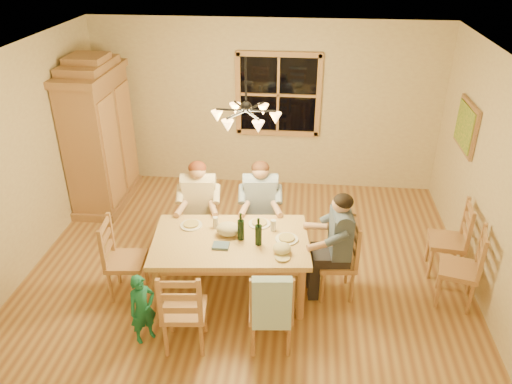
# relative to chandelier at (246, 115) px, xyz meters

# --- Properties ---
(floor) EXTENTS (5.50, 5.50, 0.00)m
(floor) POSITION_rel_chandelier_xyz_m (0.00, 0.00, -2.08)
(floor) COLOR #935B35
(floor) RESTS_ON ground
(ceiling) EXTENTS (5.50, 5.00, 0.02)m
(ceiling) POSITION_rel_chandelier_xyz_m (0.00, 0.00, 0.62)
(ceiling) COLOR white
(ceiling) RESTS_ON wall_back
(wall_back) EXTENTS (5.50, 0.02, 2.70)m
(wall_back) POSITION_rel_chandelier_xyz_m (0.00, 2.50, -0.73)
(wall_back) COLOR #CBB38F
(wall_back) RESTS_ON floor
(wall_left) EXTENTS (0.02, 5.00, 2.70)m
(wall_left) POSITION_rel_chandelier_xyz_m (-2.75, 0.00, -0.73)
(wall_left) COLOR #CBB38F
(wall_left) RESTS_ON floor
(wall_right) EXTENTS (0.02, 5.00, 2.70)m
(wall_right) POSITION_rel_chandelier_xyz_m (2.75, 0.00, -0.73)
(wall_right) COLOR #CBB38F
(wall_right) RESTS_ON floor
(window) EXTENTS (1.30, 0.06, 1.30)m
(window) POSITION_rel_chandelier_xyz_m (0.20, 2.47, -0.53)
(window) COLOR black
(window) RESTS_ON wall_back
(painting) EXTENTS (0.06, 0.78, 0.64)m
(painting) POSITION_rel_chandelier_xyz_m (2.71, 1.20, -0.48)
(painting) COLOR #8B5E3C
(painting) RESTS_ON wall_right
(chandelier) EXTENTS (0.77, 0.68, 0.71)m
(chandelier) POSITION_rel_chandelier_xyz_m (0.00, 0.00, 0.00)
(chandelier) COLOR black
(chandelier) RESTS_ON ceiling
(armoire) EXTENTS (0.66, 1.40, 2.30)m
(armoire) POSITION_rel_chandelier_xyz_m (-2.42, 1.60, -1.02)
(armoire) COLOR #8B5E3C
(armoire) RESTS_ON floor
(dining_table) EXTENTS (1.86, 1.25, 0.76)m
(dining_table) POSITION_rel_chandelier_xyz_m (-0.13, -0.46, -1.42)
(dining_table) COLOR tan
(dining_table) RESTS_ON floor
(chair_far_left) EXTENTS (0.48, 0.46, 0.99)m
(chair_far_left) POSITION_rel_chandelier_xyz_m (-0.66, 0.32, -1.77)
(chair_far_left) COLOR #AE7A4C
(chair_far_left) RESTS_ON floor
(chair_far_right) EXTENTS (0.48, 0.46, 0.99)m
(chair_far_right) POSITION_rel_chandelier_xyz_m (0.12, 0.40, -1.77)
(chair_far_right) COLOR #AE7A4C
(chair_far_right) RESTS_ON floor
(chair_near_left) EXTENTS (0.48, 0.46, 0.99)m
(chair_near_left) POSITION_rel_chandelier_xyz_m (-0.49, -1.33, -1.77)
(chair_near_left) COLOR #AE7A4C
(chair_near_left) RESTS_ON floor
(chair_near_right) EXTENTS (0.48, 0.46, 0.99)m
(chair_near_right) POSITION_rel_chandelier_xyz_m (0.39, -1.24, -1.77)
(chair_near_right) COLOR #AE7A4C
(chair_near_right) RESTS_ON floor
(chair_end_left) EXTENTS (0.46, 0.48, 0.99)m
(chair_end_left) POSITION_rel_chandelier_xyz_m (-1.35, -0.58, -1.77)
(chair_end_left) COLOR #AE7A4C
(chair_end_left) RESTS_ON floor
(chair_end_right) EXTENTS (0.46, 0.48, 0.99)m
(chair_end_right) POSITION_rel_chandelier_xyz_m (1.08, -0.33, -1.77)
(chair_end_right) COLOR #AE7A4C
(chair_end_right) RESTS_ON floor
(adult_woman) EXTENTS (0.42, 0.46, 0.87)m
(adult_woman) POSITION_rel_chandelier_xyz_m (-0.66, 0.32, -1.24)
(adult_woman) COLOR beige
(adult_woman) RESTS_ON floor
(adult_plaid_man) EXTENTS (0.42, 0.46, 0.87)m
(adult_plaid_man) POSITION_rel_chandelier_xyz_m (0.12, 0.40, -1.24)
(adult_plaid_man) COLOR #304F86
(adult_plaid_man) RESTS_ON floor
(adult_slate_man) EXTENTS (0.46, 0.42, 0.87)m
(adult_slate_man) POSITION_rel_chandelier_xyz_m (1.08, -0.33, -1.24)
(adult_slate_man) COLOR #465570
(adult_slate_man) RESTS_ON floor
(towel) EXTENTS (0.39, 0.14, 0.58)m
(towel) POSITION_rel_chandelier_xyz_m (0.41, -1.43, -1.38)
(towel) COLOR #AFD9EE
(towel) RESTS_ON chair_near_right
(wine_bottle_a) EXTENTS (0.08, 0.08, 0.33)m
(wine_bottle_a) POSITION_rel_chandelier_xyz_m (-0.02, -0.44, -1.15)
(wine_bottle_a) COLOR black
(wine_bottle_a) RESTS_ON dining_table
(wine_bottle_b) EXTENTS (0.08, 0.08, 0.33)m
(wine_bottle_b) POSITION_rel_chandelier_xyz_m (0.19, -0.52, -1.15)
(wine_bottle_b) COLOR black
(wine_bottle_b) RESTS_ON dining_table
(plate_woman) EXTENTS (0.26, 0.26, 0.02)m
(plate_woman) POSITION_rel_chandelier_xyz_m (-0.64, -0.23, -1.31)
(plate_woman) COLOR white
(plate_woman) RESTS_ON dining_table
(plate_plaid) EXTENTS (0.26, 0.26, 0.02)m
(plate_plaid) POSITION_rel_chandelier_xyz_m (0.16, -0.11, -1.31)
(plate_plaid) COLOR white
(plate_plaid) RESTS_ON dining_table
(plate_slate) EXTENTS (0.26, 0.26, 0.02)m
(plate_slate) POSITION_rel_chandelier_xyz_m (0.50, -0.41, -1.31)
(plate_slate) COLOR white
(plate_slate) RESTS_ON dining_table
(wine_glass_a) EXTENTS (0.06, 0.06, 0.14)m
(wine_glass_a) POSITION_rel_chandelier_xyz_m (-0.34, -0.23, -1.25)
(wine_glass_a) COLOR silver
(wine_glass_a) RESTS_ON dining_table
(wine_glass_b) EXTENTS (0.06, 0.06, 0.14)m
(wine_glass_b) POSITION_rel_chandelier_xyz_m (0.33, -0.23, -1.25)
(wine_glass_b) COLOR silver
(wine_glass_b) RESTS_ON dining_table
(cap) EXTENTS (0.20, 0.20, 0.11)m
(cap) POSITION_rel_chandelier_xyz_m (0.46, -0.66, -1.26)
(cap) COLOR #C9BE86
(cap) RESTS_ON dining_table
(napkin) EXTENTS (0.19, 0.16, 0.03)m
(napkin) POSITION_rel_chandelier_xyz_m (-0.22, -0.62, -1.30)
(napkin) COLOR #4A6587
(napkin) RESTS_ON dining_table
(cloth_bundle) EXTENTS (0.28, 0.22, 0.15)m
(cloth_bundle) POSITION_rel_chandelier_xyz_m (-0.17, -0.37, -1.24)
(cloth_bundle) COLOR tan
(cloth_bundle) RESTS_ON dining_table
(child) EXTENTS (0.34, 0.35, 0.81)m
(child) POSITION_rel_chandelier_xyz_m (-0.94, -1.30, -1.67)
(child) COLOR #1A7658
(child) RESTS_ON floor
(chair_spare_front) EXTENTS (0.52, 0.53, 0.99)m
(chair_spare_front) POSITION_rel_chandelier_xyz_m (2.45, -0.34, -1.77)
(chair_spare_front) COLOR #AE7A4C
(chair_spare_front) RESTS_ON floor
(chair_spare_back) EXTENTS (0.47, 0.48, 0.99)m
(chair_spare_back) POSITION_rel_chandelier_xyz_m (2.45, 0.23, -1.77)
(chair_spare_back) COLOR #AE7A4C
(chair_spare_back) RESTS_ON floor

